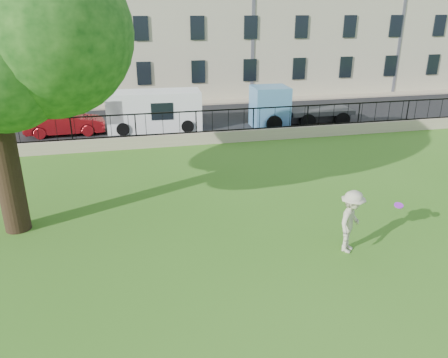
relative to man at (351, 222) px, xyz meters
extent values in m
plane|color=#36711B|center=(-2.50, -0.63, -0.92)|extent=(120.00, 120.00, 0.00)
cube|color=tan|center=(-2.50, 11.37, -0.62)|extent=(50.00, 0.40, 0.60)
cube|color=black|center=(-2.50, 11.37, -0.29)|extent=(50.00, 0.05, 0.06)
cube|color=black|center=(-2.50, 11.37, 0.78)|extent=(50.00, 0.05, 0.06)
cube|color=black|center=(-2.50, 16.07, -0.92)|extent=(60.00, 9.00, 0.01)
cube|color=tan|center=(-2.50, 21.27, -0.86)|extent=(60.00, 1.40, 0.12)
cube|color=#BDB796|center=(-2.50, 26.97, 5.58)|extent=(56.00, 10.00, 13.00)
cylinder|color=black|center=(-9.50, 3.51, 1.18)|extent=(0.77, 0.77, 4.21)
sphere|color=#154312|center=(-7.70, 2.71, 4.96)|extent=(4.39, 4.39, 4.39)
imported|color=#BDB69A|center=(0.00, 0.00, 0.00)|extent=(1.32, 1.33, 1.85)
cylinder|color=purple|center=(1.77, 0.45, 0.11)|extent=(0.34, 0.33, 0.12)
imported|color=#AD151C|center=(-9.18, 14.67, -0.24)|extent=(4.19, 1.54, 1.37)
cube|color=white|center=(-4.32, 14.77, 0.17)|extent=(5.28, 2.28, 2.18)
cube|color=#528CC1|center=(4.00, 13.77, 0.25)|extent=(5.66, 2.16, 2.35)
camera|label=1|loc=(-5.91, -9.86, 5.58)|focal=35.00mm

